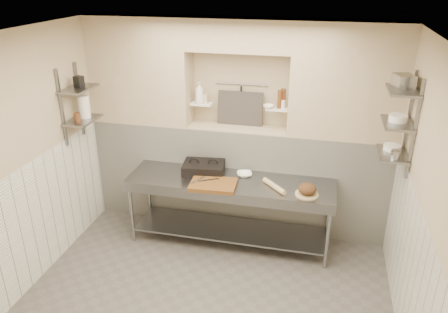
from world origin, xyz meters
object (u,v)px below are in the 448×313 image
(prep_table, at_px, (230,199))
(bottle_soap, at_px, (200,93))
(panini_press, at_px, (204,168))
(mixing_bowl, at_px, (244,174))
(rolling_pin, at_px, (274,186))
(jug_left, at_px, (84,107))
(cutting_board, at_px, (213,185))
(bowl_alcove, at_px, (269,107))
(bread_loaf, at_px, (307,189))

(prep_table, bearing_deg, bottle_soap, 134.56)
(panini_press, bearing_deg, mixing_bowl, -2.87)
(rolling_pin, distance_m, jug_left, 2.55)
(mixing_bowl, bearing_deg, jug_left, -172.99)
(cutting_board, xyz_separation_m, bottle_soap, (-0.37, 0.74, 0.93))
(bottle_soap, xyz_separation_m, jug_left, (-1.33, -0.60, -0.10))
(bowl_alcove, xyz_separation_m, jug_left, (-2.23, -0.60, 0.02))
(cutting_board, bearing_deg, bread_loaf, 2.55)
(mixing_bowl, bearing_deg, bottle_soap, 152.19)
(jug_left, bearing_deg, panini_press, 8.07)
(cutting_board, distance_m, bowl_alcove, 1.22)
(rolling_pin, distance_m, bread_loaf, 0.40)
(panini_press, relative_size, bottle_soap, 1.98)
(mixing_bowl, height_order, bowl_alcove, bowl_alcove)
(cutting_board, relative_size, bottle_soap, 1.97)
(bottle_soap, bearing_deg, panini_press, -69.12)
(cutting_board, xyz_separation_m, mixing_bowl, (0.31, 0.38, -0.00))
(mixing_bowl, relative_size, bread_loaf, 0.89)
(mixing_bowl, height_order, bread_loaf, bread_loaf)
(prep_table, distance_m, rolling_pin, 0.64)
(jug_left, bearing_deg, bottle_soap, 24.50)
(mixing_bowl, relative_size, jug_left, 0.68)
(prep_table, distance_m, jug_left, 2.16)
(rolling_pin, xyz_separation_m, bottle_soap, (-1.09, 0.61, 0.92))
(bread_loaf, xyz_separation_m, bowl_alcove, (-0.58, 0.68, 0.75))
(bottle_soap, height_order, jug_left, bottle_soap)
(prep_table, height_order, cutting_board, cutting_board)
(prep_table, distance_m, mixing_bowl, 0.37)
(panini_press, height_order, bread_loaf, bread_loaf)
(bread_loaf, distance_m, bowl_alcove, 1.17)
(prep_table, height_order, bread_loaf, bread_loaf)
(jug_left, bearing_deg, bowl_alcove, 15.00)
(prep_table, bearing_deg, jug_left, -177.92)
(bottle_soap, bearing_deg, prep_table, -45.44)
(rolling_pin, bearing_deg, prep_table, 172.68)
(cutting_board, height_order, bowl_alcove, bowl_alcove)
(rolling_pin, bearing_deg, mixing_bowl, 148.69)
(cutting_board, height_order, bottle_soap, bottle_soap)
(jug_left, bearing_deg, mixing_bowl, 7.01)
(bowl_alcove, bearing_deg, cutting_board, -126.53)
(prep_table, distance_m, bread_loaf, 1.03)
(rolling_pin, relative_size, bottle_soap, 1.44)
(rolling_pin, xyz_separation_m, jug_left, (-2.42, 0.01, 0.82))
(panini_press, relative_size, mixing_bowl, 2.93)
(prep_table, relative_size, mixing_bowl, 13.59)
(bowl_alcove, bearing_deg, rolling_pin, -72.90)
(bread_loaf, relative_size, bowl_alcove, 1.56)
(cutting_board, bearing_deg, jug_left, 175.57)
(prep_table, relative_size, jug_left, 9.23)
(panini_press, bearing_deg, jug_left, -178.81)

